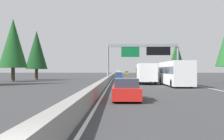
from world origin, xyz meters
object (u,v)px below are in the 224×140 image
object	(u,v)px
bus_near_right	(175,72)
conifer_right_mid	(177,57)
sign_gantry_overhead	(144,52)
sedan_mid_left	(126,90)
pickup_mid_right	(118,73)
sedan_near_center	(119,75)
conifer_right_far	(176,56)
conifer_left_mid	(37,50)
box_truck_distant_a	(146,73)
sedan_far_right	(127,73)
conifer_left_near	(13,43)
minivan_mid_center	(119,73)

from	to	relation	value
bus_near_right	conifer_right_mid	world-z (taller)	conifer_right_mid
sign_gantry_overhead	sedan_mid_left	distance (m)	31.48
sign_gantry_overhead	pickup_mid_right	distance (m)	81.81
sedan_near_center	conifer_right_far	xyz separation A→B (m)	(23.35, -19.13, 5.99)
pickup_mid_right	conifer_left_mid	size ratio (longest dim) A/B	0.55
bus_near_right	pickup_mid_right	distance (m)	95.10
box_truck_distant_a	bus_near_right	xyz separation A→B (m)	(-5.02, -3.22, 0.11)
sedan_far_right	conifer_right_mid	size ratio (longest dim) A/B	0.48
sedan_mid_left	bus_near_right	bearing A→B (deg)	-21.05
pickup_mid_right	conifer_right_far	distance (m)	41.98
sign_gantry_overhead	pickup_mid_right	size ratio (longest dim) A/B	2.26
conifer_right_mid	conifer_left_near	bearing A→B (deg)	124.66
box_truck_distant_a	sedan_far_right	size ratio (longest dim) A/B	1.93
conifer_left_near	sedan_mid_left	bearing A→B (deg)	-148.04
sedan_mid_left	box_truck_distant_a	world-z (taller)	box_truck_distant_a
minivan_mid_center	bus_near_right	bearing A→B (deg)	-174.05
box_truck_distant_a	pickup_mid_right	distance (m)	89.90
sedan_near_center	minivan_mid_center	bearing A→B (deg)	-0.23
sign_gantry_overhead	conifer_left_mid	distance (m)	23.10
box_truck_distant_a	pickup_mid_right	size ratio (longest dim) A/B	1.52
bus_near_right	conifer_left_near	xyz separation A→B (m)	(13.13, 25.97, 5.10)
sedan_far_right	conifer_left_near	bearing A→B (deg)	164.76
conifer_left_near	conifer_left_mid	xyz separation A→B (m)	(8.48, -1.72, -0.60)
pickup_mid_right	conifer_left_mid	xyz separation A→B (m)	(-73.22, 17.20, 5.30)
sedan_mid_left	box_truck_distant_a	distance (m)	22.94
sedan_mid_left	sedan_near_center	distance (m)	52.17
minivan_mid_center	conifer_right_far	world-z (taller)	conifer_right_far
conifer_left_near	sign_gantry_overhead	bearing A→B (deg)	-89.70
sedan_far_right	box_truck_distant_a	bearing A→B (deg)	179.94
sedan_far_right	conifer_left_near	distance (m)	87.12
conifer_left_mid	sedan_far_right	bearing A→B (deg)	-15.66
minivan_mid_center	conifer_left_near	bearing A→B (deg)	160.50
sedan_near_center	minivan_mid_center	world-z (taller)	minivan_mid_center
sedan_far_right	conifer_right_mid	xyz separation A→B (m)	(-60.37, -11.12, 4.85)
conifer_right_mid	conifer_right_far	distance (m)	21.70
sign_gantry_overhead	conifer_right_far	bearing A→B (deg)	-18.32
pickup_mid_right	conifer_left_mid	world-z (taller)	conifer_left_mid
sedan_mid_left	conifer_right_mid	size ratio (longest dim) A/B	0.48
sign_gantry_overhead	sedan_near_center	size ratio (longest dim) A/B	2.88
bus_near_right	conifer_left_mid	world-z (taller)	conifer_left_mid
bus_near_right	pickup_mid_right	size ratio (longest dim) A/B	2.05
minivan_mid_center	conifer_right_far	distance (m)	21.75
box_truck_distant_a	conifer_right_mid	bearing A→B (deg)	-19.54
sign_gantry_overhead	bus_near_right	world-z (taller)	sign_gantry_overhead
pickup_mid_right	sedan_near_center	bearing A→B (deg)	179.96
sedan_mid_left	conifer_right_far	distance (m)	78.06
conifer_right_far	conifer_left_mid	distance (m)	51.32
sedan_far_right	pickup_mid_right	xyz separation A→B (m)	(-2.14, 3.93, 0.23)
sedan_near_center	conifer_left_mid	distance (m)	22.19
conifer_right_mid	conifer_left_near	distance (m)	41.31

